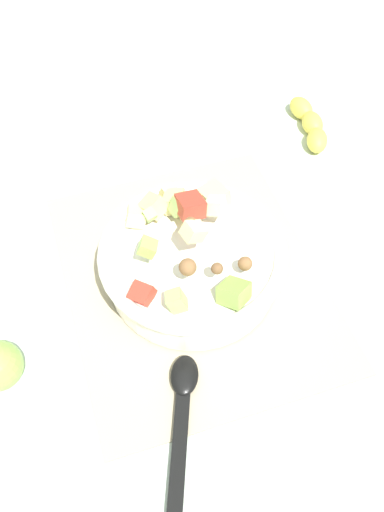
% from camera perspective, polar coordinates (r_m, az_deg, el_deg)
% --- Properties ---
extents(ground_plane, '(2.40, 2.40, 0.00)m').
position_cam_1_polar(ground_plane, '(0.79, 0.05, -2.41)').
color(ground_plane, silver).
extents(placemat, '(0.44, 0.36, 0.01)m').
position_cam_1_polar(placemat, '(0.79, 0.05, -2.29)').
color(placemat, tan).
rests_on(placemat, ground_plane).
extents(salad_bowl, '(0.26, 0.26, 0.13)m').
position_cam_1_polar(salad_bowl, '(0.76, -0.03, -0.26)').
color(salad_bowl, white).
rests_on(salad_bowl, placemat).
extents(serving_spoon, '(0.19, 0.10, 0.01)m').
position_cam_1_polar(serving_spoon, '(0.69, -1.01, -15.40)').
color(serving_spoon, black).
rests_on(serving_spoon, placemat).
extents(banana_whole, '(0.15, 0.06, 0.04)m').
position_cam_1_polar(banana_whole, '(1.03, 12.44, 13.58)').
color(banana_whole, yellow).
rests_on(banana_whole, ground_plane).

